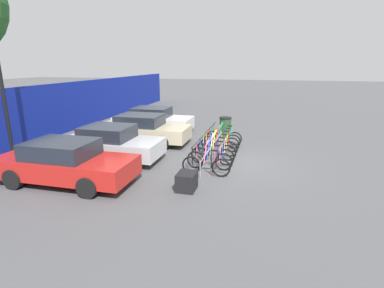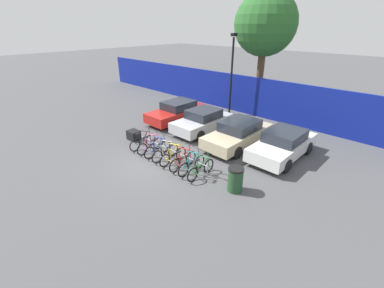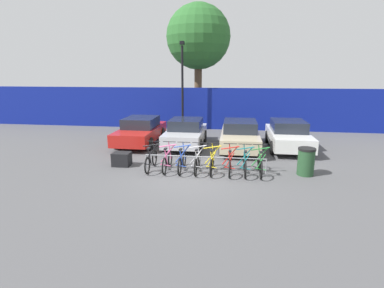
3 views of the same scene
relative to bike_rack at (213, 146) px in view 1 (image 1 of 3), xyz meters
The scene contains 18 objects.
ground_plane 0.96m from the bike_rack, 124.85° to the right, with size 120.00×120.00×0.00m, color #4C4C4F.
hoarding_wall 8.88m from the bike_rack, 93.05° to the left, with size 36.00×0.16×2.74m, color navy.
bike_rack is the anchor object (origin of this frame).
bicycle_black 2.09m from the bike_rack, behind, with size 0.68×1.71×1.05m.
bicycle_pink 1.45m from the bike_rack, behind, with size 0.68×1.71×1.05m.
bicycle_blue 0.88m from the bike_rack, behind, with size 0.68×1.71×1.05m.
bicycle_silver 0.32m from the bike_rack, 150.41° to the right, with size 0.68×1.71×1.05m.
bicycle_yellow 0.36m from the bike_rack, 26.21° to the right, with size 0.68×1.71×1.05m.
bicycle_red 0.99m from the bike_rack, ahead, with size 0.68×1.71×1.05m.
bicycle_teal 1.54m from the bike_rack, ahead, with size 0.68×1.71×1.05m.
bicycle_green 2.09m from the bike_rack, ahead, with size 0.68×1.71×1.05m.
car_red 5.62m from the bike_rack, 132.93° to the left, with size 1.91×4.46×1.40m.
car_silver 4.11m from the bike_rack, 109.25° to the left, with size 1.91×4.04×1.40m.
car_beige 3.97m from the bike_rack, 69.41° to the left, with size 1.91×4.47×1.40m.
car_white 5.57m from the bike_rack, 47.25° to the left, with size 1.91×4.28×1.40m.
lamp_post 8.54m from the bike_rack, 105.61° to the left, with size 0.24×0.44×5.57m.
trash_bin 3.76m from the bike_rack, ahead, with size 0.63×0.63×1.03m.
cargo_crate 3.42m from the bike_rack, behind, with size 0.70×0.56×0.55m, color black.
Camera 1 is at (-11.17, -1.41, 3.78)m, focal length 28.00 mm.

